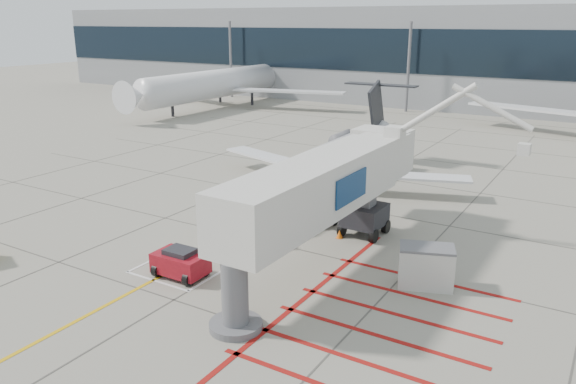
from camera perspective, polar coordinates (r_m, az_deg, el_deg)
The scene contains 10 objects.
ground_plane at distance 29.10m, azimuth -6.20°, elevation -7.69°, with size 260.00×260.00×0.00m, color gray.
regional_jet at distance 38.90m, azimuth 1.98°, elevation 4.22°, with size 21.17×26.69×7.00m, color white, non-canonical shape.
jet_bridge at distance 27.26m, azimuth 2.75°, elevation -0.74°, with size 9.02×19.05×7.62m, color silver, non-canonical shape.
pushback_tug at distance 28.27m, azimuth -10.86°, elevation -6.98°, with size 2.62×1.63×1.53m, color maroon, non-canonical shape.
baggage_cart at distance 34.71m, azimuth 3.39°, elevation -2.39°, with size 1.87×1.18×1.18m, color #525256, non-canonical shape.
ground_power_unit at distance 27.51m, azimuth 13.84°, elevation -7.35°, with size 2.52×1.47×2.00m, color beige, non-canonical shape.
cone_nose at distance 31.98m, azimuth -5.39°, elevation -4.84°, with size 0.36×0.36×0.50m, color #F4590C.
cone_side at distance 32.78m, azimuth 5.25°, elevation -4.27°, with size 0.36×0.36×0.50m, color orange.
terminal_glass_band at distance 77.16m, azimuth 27.19°, elevation 12.17°, with size 180.00×0.10×6.00m, color black.
bg_aircraft_b at distance 84.30m, azimuth -6.24°, elevation 12.78°, with size 35.87×39.86×11.96m, color silver, non-canonical shape.
Camera 1 is at (16.28, -20.84, 12.14)m, focal length 35.00 mm.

